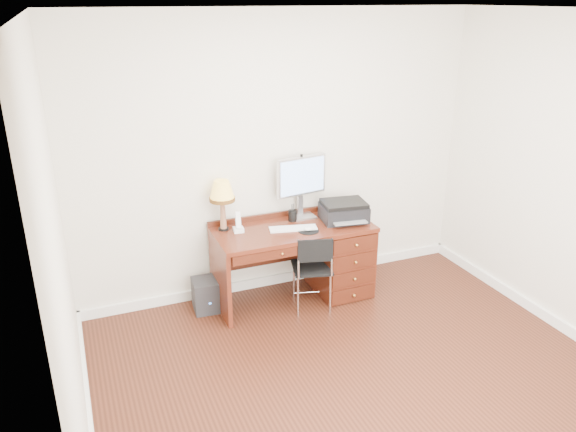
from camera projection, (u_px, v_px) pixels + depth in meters
name	position (u px, v px, depth m)	size (l,w,h in m)	color
ground	(362.00, 381.00, 4.35)	(4.00, 4.00, 0.00)	black
room_shell	(327.00, 333.00, 4.87)	(4.00, 4.00, 4.00)	silver
desk	(323.00, 254.00, 5.52)	(1.50, 0.67, 0.75)	#561F12
monitor	(302.00, 179.00, 5.41)	(0.53, 0.20, 0.61)	silver
keyboard	(293.00, 228.00, 5.24)	(0.44, 0.13, 0.02)	white
mouse_pad	(308.00, 230.00, 5.19)	(0.20, 0.20, 0.04)	black
printer	(344.00, 211.00, 5.42)	(0.47, 0.39, 0.19)	black
leg_lamp	(222.00, 194.00, 5.10)	(0.23, 0.23, 0.48)	black
phone	(238.00, 226.00, 5.16)	(0.10, 0.10, 0.19)	white
pen_cup	(293.00, 216.00, 5.42)	(0.09, 0.09, 0.11)	black
chair	(315.00, 264.00, 5.20)	(0.44, 0.44, 0.76)	black
equipment_box	(207.00, 295.00, 5.29)	(0.26, 0.26, 0.31)	black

